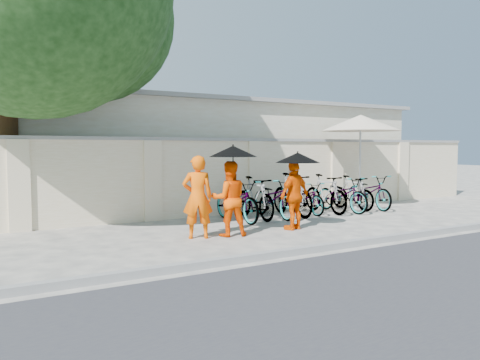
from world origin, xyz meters
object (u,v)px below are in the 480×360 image
monk_left (198,197)px  patio_umbrella (360,124)px  monk_right (294,195)px  monk_center (229,199)px

monk_left → patio_umbrella: size_ratio=0.56×
monk_right → monk_center: bearing=-18.1°
monk_center → monk_right: bearing=-166.6°
monk_right → patio_umbrella: 4.74m
monk_left → monk_right: monk_left is taller
monk_left → patio_umbrella: (6.21, 1.82, 1.69)m
monk_left → monk_right: bearing=-163.2°
patio_umbrella → monk_right: bearing=-153.1°
monk_center → monk_left: bearing=7.1°
monk_center → monk_right: 1.62m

